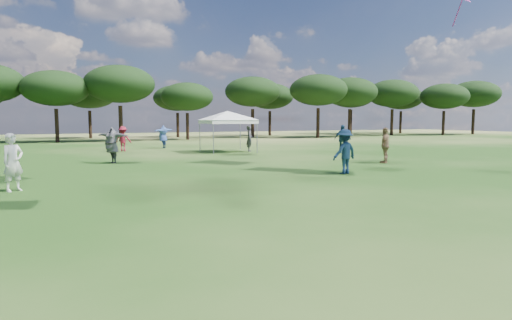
{
  "coord_description": "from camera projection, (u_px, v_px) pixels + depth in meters",
  "views": [
    {
      "loc": [
        -2.04,
        -0.61,
        2.23
      ],
      "look_at": [
        -0.26,
        3.33,
        1.81
      ],
      "focal_mm": 30.0,
      "sensor_mm": 36.0,
      "label": 1
    }
  ],
  "objects": [
    {
      "name": "tent_right",
      "position": [
        228.0,
        113.0,
        28.68
      ],
      "size": [
        6.46,
        6.46,
        3.07
      ],
      "rotation": [
        0.0,
        0.0,
        -0.01
      ],
      "color": "gray",
      "rests_on": "ground"
    },
    {
      "name": "festival_crowd",
      "position": [
        114.0,
        145.0,
        21.76
      ],
      "size": [
        28.14,
        22.35,
        1.91
      ],
      "color": "beige",
      "rests_on": "ground"
    },
    {
      "name": "tree_line",
      "position": [
        107.0,
        89.0,
        45.08
      ],
      "size": [
        108.78,
        17.63,
        7.77
      ],
      "color": "black",
      "rests_on": "ground"
    }
  ]
}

